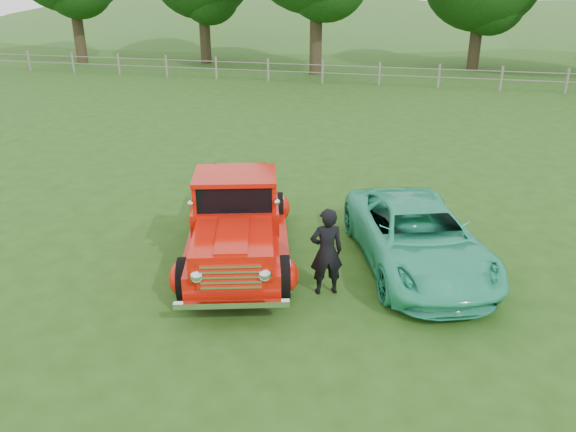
# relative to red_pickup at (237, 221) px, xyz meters

# --- Properties ---
(ground) EXTENTS (140.00, 140.00, 0.00)m
(ground) POSITION_rel_red_pickup_xyz_m (0.75, -1.49, -0.80)
(ground) COLOR #244612
(ground) RESTS_ON ground
(distant_hills) EXTENTS (116.00, 60.00, 18.00)m
(distant_hills) POSITION_rel_red_pickup_xyz_m (-3.34, 57.98, -5.34)
(distant_hills) COLOR #345B21
(distant_hills) RESTS_ON ground
(fence_line) EXTENTS (48.00, 0.12, 1.20)m
(fence_line) POSITION_rel_red_pickup_xyz_m (0.75, 20.51, -0.19)
(fence_line) COLOR gray
(fence_line) RESTS_ON ground
(red_pickup) EXTENTS (3.23, 5.28, 1.78)m
(red_pickup) POSITION_rel_red_pickup_xyz_m (0.00, 0.00, 0.00)
(red_pickup) COLOR black
(red_pickup) RESTS_ON ground
(teal_sedan) EXTENTS (3.45, 4.87, 1.23)m
(teal_sedan) POSITION_rel_red_pickup_xyz_m (3.41, 0.50, -0.18)
(teal_sedan) COLOR #2DB787
(teal_sedan) RESTS_ON ground
(man) EXTENTS (0.68, 0.58, 1.59)m
(man) POSITION_rel_red_pickup_xyz_m (1.92, -0.89, -0.00)
(man) COLOR black
(man) RESTS_ON ground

